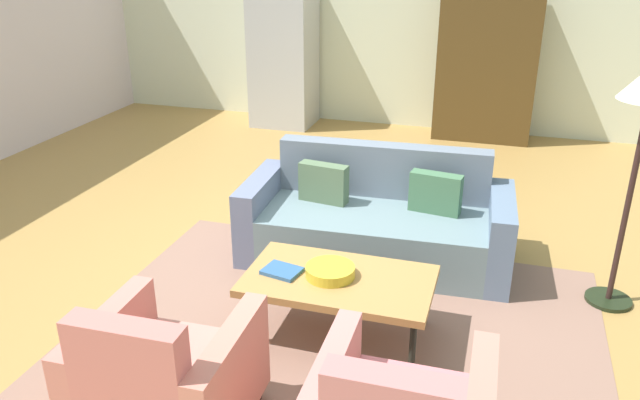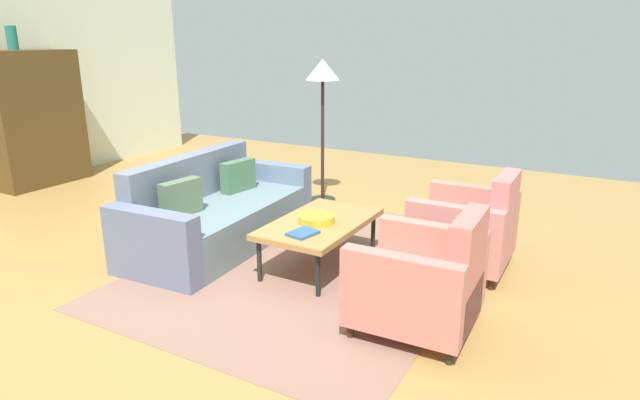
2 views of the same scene
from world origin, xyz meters
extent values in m
plane|color=#A87F43|center=(0.00, 0.00, 0.00)|extent=(10.54, 10.54, 0.00)
cube|color=#8D6758|center=(0.57, -0.66, 0.00)|extent=(3.40, 2.60, 0.01)
cube|color=slate|center=(0.57, 0.39, 0.21)|extent=(1.78, 0.99, 0.42)
cube|color=slate|center=(0.55, 0.75, 0.43)|extent=(1.75, 0.27, 0.86)
cube|color=slate|center=(1.52, 0.44, 0.31)|extent=(0.23, 0.91, 0.62)
cube|color=slate|center=(-0.39, 0.34, 0.31)|extent=(0.23, 0.91, 0.62)
cube|color=#446D4C|center=(1.01, 0.52, 0.58)|extent=(0.41, 0.17, 0.32)
cube|color=#546C4E|center=(0.11, 0.47, 0.58)|extent=(0.41, 0.17, 0.32)
cylinder|color=black|center=(0.04, -0.43, 0.19)|extent=(0.04, 0.04, 0.37)
cylinder|color=black|center=(1.10, -0.43, 0.19)|extent=(0.04, 0.04, 0.37)
cylinder|color=black|center=(0.04, -0.99, 0.19)|extent=(0.04, 0.04, 0.37)
cylinder|color=black|center=(1.10, -0.99, 0.19)|extent=(0.04, 0.04, 0.37)
cube|color=#AF7E44|center=(0.57, -0.71, 0.40)|extent=(1.20, 0.70, 0.05)
cylinder|color=#3B2216|center=(-0.38, -1.48, 0.05)|extent=(0.05, 0.05, 0.10)
cylinder|color=#341F1D|center=(0.30, -1.46, 0.05)|extent=(0.05, 0.05, 0.10)
cylinder|color=black|center=(-0.36, -2.16, 0.05)|extent=(0.05, 0.05, 0.10)
cylinder|color=black|center=(0.32, -2.14, 0.05)|extent=(0.05, 0.05, 0.10)
cube|color=tan|center=(-0.03, -1.81, 0.25)|extent=(0.58, 0.82, 0.30)
cube|color=#CE7169|center=(-0.02, -2.14, 0.49)|extent=(0.56, 0.16, 0.78)
cube|color=#D0776C|center=(-0.37, -1.82, 0.38)|extent=(0.14, 0.80, 0.56)
cube|color=tan|center=(0.31, -1.80, 0.38)|extent=(0.14, 0.80, 0.56)
cylinder|color=#372110|center=(0.82, -1.47, 0.05)|extent=(0.05, 0.05, 0.10)
cylinder|color=#362C11|center=(1.50, -1.46, 0.05)|extent=(0.05, 0.05, 0.10)
cylinder|color=#351C19|center=(0.83, -2.15, 0.05)|extent=(0.05, 0.05, 0.10)
cylinder|color=#3A221E|center=(1.51, -2.14, 0.05)|extent=(0.05, 0.05, 0.10)
cube|color=#CC7279|center=(1.17, -1.81, 0.25)|extent=(0.57, 0.81, 0.30)
cube|color=#C87573|center=(1.17, -2.14, 0.49)|extent=(0.56, 0.15, 0.78)
cube|color=tan|center=(0.83, -1.81, 0.38)|extent=(0.13, 0.80, 0.56)
cube|color=tan|center=(1.51, -1.80, 0.38)|extent=(0.13, 0.80, 0.56)
cylinder|color=gold|center=(0.51, -0.71, 0.46)|extent=(0.32, 0.32, 0.07)
cube|color=#2F5B90|center=(0.20, -0.75, 0.44)|extent=(0.27, 0.22, 0.03)
cube|color=#503919|center=(1.17, 4.04, 0.90)|extent=(1.20, 0.50, 1.80)
cube|color=#4F2722|center=(0.87, 4.30, 0.90)|extent=(0.56, 0.01, 1.51)
cube|color=#4A3321|center=(1.47, 4.30, 0.90)|extent=(0.56, 0.01, 1.51)
cylinder|color=#216A5F|center=(1.02, 4.04, 1.95)|extent=(0.13, 0.13, 0.30)
cylinder|color=black|center=(2.32, 0.24, 0.01)|extent=(0.32, 0.32, 0.03)
cylinder|color=#311F1C|center=(2.32, 0.24, 0.76)|extent=(0.04, 0.04, 1.45)
cone|color=#EBE6C9|center=(2.32, 0.24, 1.60)|extent=(0.40, 0.40, 0.24)
camera|label=1|loc=(1.47, -4.09, 2.44)|focal=35.34mm
camera|label=2|loc=(-3.34, -2.89, 1.97)|focal=30.37mm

